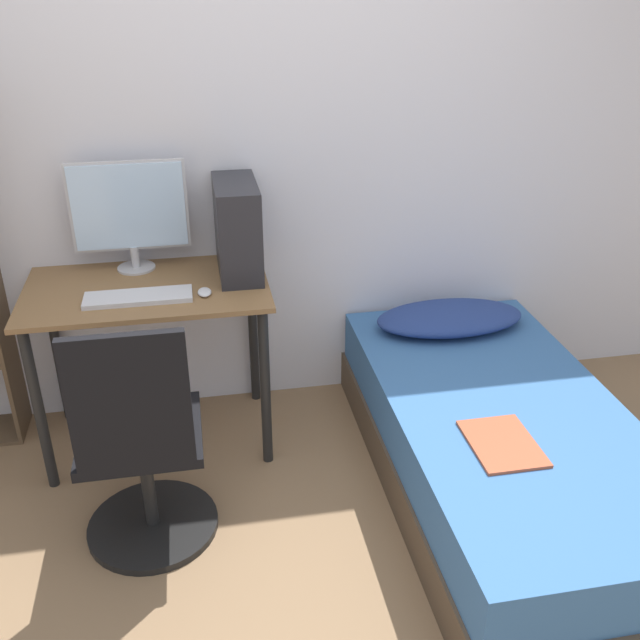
# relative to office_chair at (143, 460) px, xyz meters

# --- Properties ---
(ground_plane) EXTENTS (14.00, 14.00, 0.00)m
(ground_plane) POSITION_rel_office_chair_xyz_m (0.55, -0.54, -0.38)
(ground_plane) COLOR #846647
(wall_back) EXTENTS (8.00, 0.05, 2.50)m
(wall_back) POSITION_rel_office_chair_xyz_m (0.55, 1.00, 0.87)
(wall_back) COLOR silver
(wall_back) RESTS_ON ground_plane
(desk) EXTENTS (1.02, 0.62, 0.78)m
(desk) POSITION_rel_office_chair_xyz_m (0.04, 0.66, 0.27)
(desk) COLOR brown
(desk) RESTS_ON ground_plane
(office_chair) EXTENTS (0.51, 0.51, 0.97)m
(office_chair) POSITION_rel_office_chair_xyz_m (0.00, 0.00, 0.00)
(office_chair) COLOR black
(office_chair) RESTS_ON ground_plane
(bed) EXTENTS (0.94, 1.87, 0.42)m
(bed) POSITION_rel_office_chair_xyz_m (1.42, 0.04, -0.17)
(bed) COLOR #4C3D2D
(bed) RESTS_ON ground_plane
(pillow) EXTENTS (0.72, 0.36, 0.11)m
(pillow) POSITION_rel_office_chair_xyz_m (1.42, 0.71, 0.10)
(pillow) COLOR navy
(pillow) RESTS_ON bed
(magazine) EXTENTS (0.24, 0.32, 0.01)m
(magazine) POSITION_rel_office_chair_xyz_m (1.30, -0.21, 0.05)
(magazine) COLOR #B24C2D
(magazine) RESTS_ON bed
(monitor) EXTENTS (0.50, 0.17, 0.48)m
(monitor) POSITION_rel_office_chair_xyz_m (-0.01, 0.87, 0.66)
(monitor) COLOR #B7B7BC
(monitor) RESTS_ON desk
(keyboard) EXTENTS (0.43, 0.14, 0.02)m
(keyboard) POSITION_rel_office_chair_xyz_m (0.01, 0.54, 0.41)
(keyboard) COLOR silver
(keyboard) RESTS_ON desk
(pc_tower) EXTENTS (0.18, 0.40, 0.40)m
(pc_tower) POSITION_rel_office_chair_xyz_m (0.44, 0.75, 0.60)
(pc_tower) COLOR #232328
(pc_tower) RESTS_ON desk
(mouse) EXTENTS (0.06, 0.09, 0.02)m
(mouse) POSITION_rel_office_chair_xyz_m (0.28, 0.54, 0.41)
(mouse) COLOR silver
(mouse) RESTS_ON desk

